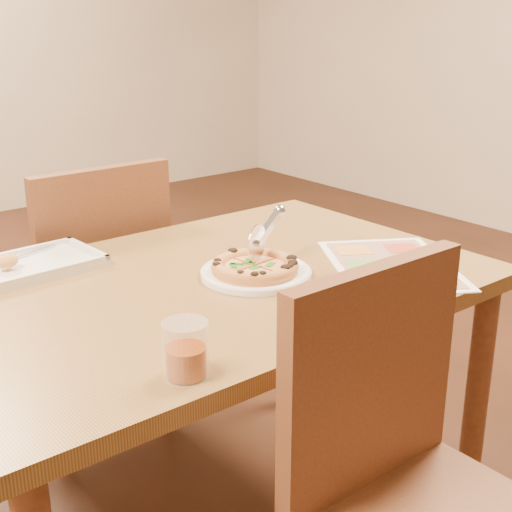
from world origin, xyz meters
TOP-DOWN VIEW (x-y plane):
  - dining_table at (0.00, 0.00)m, footprint 1.30×0.85m
  - chair_near at (0.00, -0.60)m, footprint 0.42×0.42m
  - chair_far at (-0.00, 0.60)m, footprint 0.42×0.42m
  - plate at (0.11, -0.05)m, footprint 0.30×0.30m
  - pizza at (0.10, -0.05)m, footprint 0.21×0.21m
  - pizza_cutter at (0.16, -0.02)m, footprint 0.17×0.08m
  - appetizer_tray at (-0.28, 0.32)m, footprint 0.30×0.21m
  - glass_tumbler at (-0.29, -0.35)m, footprint 0.08×0.08m
  - menu at (0.41, -0.20)m, footprint 0.45×0.49m

SIDE VIEW (x-z plane):
  - chair_near at x=0.00m, z-range 0.33..0.80m
  - chair_far at x=0.00m, z-range 0.33..0.80m
  - dining_table at x=0.00m, z-range 0.27..0.99m
  - menu at x=0.41m, z-range 0.72..0.72m
  - plate at x=0.11m, z-range 0.72..0.73m
  - appetizer_tray at x=-0.28m, z-range 0.70..0.76m
  - pizza at x=0.10m, z-range 0.73..0.76m
  - glass_tumbler at x=-0.29m, z-range 0.71..0.81m
  - pizza_cutter at x=0.16m, z-range 0.76..0.86m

